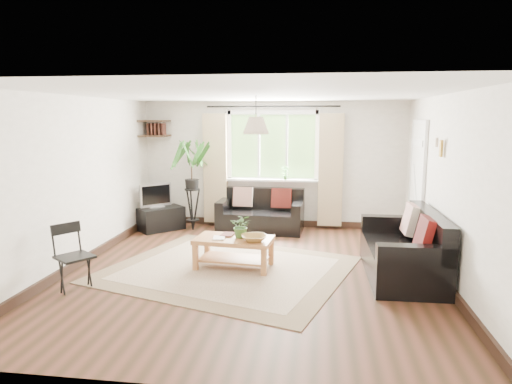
# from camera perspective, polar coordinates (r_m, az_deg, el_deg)

# --- Properties ---
(floor) EXTENTS (5.50, 5.50, 0.00)m
(floor) POSITION_cam_1_polar(r_m,az_deg,el_deg) (6.37, -0.50, -9.96)
(floor) COLOR black
(floor) RESTS_ON ground
(ceiling) EXTENTS (5.50, 5.50, 0.00)m
(ceiling) POSITION_cam_1_polar(r_m,az_deg,el_deg) (6.01, -0.53, 12.17)
(ceiling) COLOR white
(ceiling) RESTS_ON floor
(wall_back) EXTENTS (5.00, 0.02, 2.40)m
(wall_back) POSITION_cam_1_polar(r_m,az_deg,el_deg) (8.78, 2.10, 3.44)
(wall_back) COLOR beige
(wall_back) RESTS_ON floor
(wall_front) EXTENTS (5.00, 0.02, 2.40)m
(wall_front) POSITION_cam_1_polar(r_m,az_deg,el_deg) (3.43, -7.25, -6.03)
(wall_front) COLOR beige
(wall_front) RESTS_ON floor
(wall_left) EXTENTS (0.02, 5.50, 2.40)m
(wall_left) POSITION_cam_1_polar(r_m,az_deg,el_deg) (6.89, -21.54, 1.16)
(wall_left) COLOR beige
(wall_left) RESTS_ON floor
(wall_right) EXTENTS (0.02, 5.50, 2.40)m
(wall_right) POSITION_cam_1_polar(r_m,az_deg,el_deg) (6.23, 22.89, 0.25)
(wall_right) COLOR beige
(wall_right) RESTS_ON floor
(rug) EXTENTS (3.80, 3.51, 0.02)m
(rug) POSITION_cam_1_polar(r_m,az_deg,el_deg) (6.47, -3.54, -9.57)
(rug) COLOR beige
(rug) RESTS_ON floor
(window) EXTENTS (2.50, 0.16, 2.16)m
(window) POSITION_cam_1_polar(r_m,az_deg,el_deg) (8.71, 2.09, 5.71)
(window) COLOR white
(window) RESTS_ON wall_back
(door) EXTENTS (0.06, 0.96, 2.06)m
(door) POSITION_cam_1_polar(r_m,az_deg,el_deg) (7.89, 19.44, 0.77)
(door) COLOR silver
(door) RESTS_ON wall_right
(corner_shelf) EXTENTS (0.50, 0.50, 0.34)m
(corner_shelf) POSITION_cam_1_polar(r_m,az_deg,el_deg) (9.01, -12.57, 7.77)
(corner_shelf) COLOR black
(corner_shelf) RESTS_ON wall_back
(pendant_lamp) EXTENTS (0.36, 0.36, 0.54)m
(pendant_lamp) POSITION_cam_1_polar(r_m,az_deg,el_deg) (6.40, 0.00, 8.86)
(pendant_lamp) COLOR beige
(pendant_lamp) RESTS_ON ceiling
(wall_sconce) EXTENTS (0.12, 0.12, 0.28)m
(wall_sconce) POSITION_cam_1_polar(r_m,az_deg,el_deg) (6.44, 21.91, 5.44)
(wall_sconce) COLOR beige
(wall_sconce) RESTS_ON wall_right
(sofa_back) EXTENTS (1.60, 0.87, 0.73)m
(sofa_back) POSITION_cam_1_polar(r_m,az_deg,el_deg) (8.49, 0.56, -2.45)
(sofa_back) COLOR black
(sofa_back) RESTS_ON floor
(sofa_right) EXTENTS (1.79, 0.92, 0.84)m
(sofa_right) POSITION_cam_1_polar(r_m,az_deg,el_deg) (6.39, 17.77, -6.41)
(sofa_right) COLOR black
(sofa_right) RESTS_ON floor
(coffee_table) EXTENTS (1.12, 0.69, 0.44)m
(coffee_table) POSITION_cam_1_polar(r_m,az_deg,el_deg) (6.47, -2.77, -7.61)
(coffee_table) COLOR #915D2F
(coffee_table) RESTS_ON floor
(table_plant) EXTENTS (0.30, 0.26, 0.33)m
(table_plant) POSITION_cam_1_polar(r_m,az_deg,el_deg) (6.39, -1.83, -4.26)
(table_plant) COLOR #355D25
(table_plant) RESTS_ON coffee_table
(bowl) EXTENTS (0.42, 0.42, 0.09)m
(bowl) POSITION_cam_1_polar(r_m,az_deg,el_deg) (6.23, -0.28, -5.77)
(bowl) COLOR olive
(bowl) RESTS_ON coffee_table
(book_a) EXTENTS (0.19, 0.24, 0.02)m
(book_a) POSITION_cam_1_polar(r_m,az_deg,el_deg) (6.40, -5.38, -5.72)
(book_a) COLOR white
(book_a) RESTS_ON coffee_table
(book_b) EXTENTS (0.20, 0.25, 0.02)m
(book_b) POSITION_cam_1_polar(r_m,az_deg,el_deg) (6.57, -4.29, -5.26)
(book_b) COLOR #552722
(book_b) RESTS_ON coffee_table
(tv_stand) EXTENTS (0.88, 0.89, 0.43)m
(tv_stand) POSITION_cam_1_polar(r_m,az_deg,el_deg) (8.77, -11.77, -3.28)
(tv_stand) COLOR black
(tv_stand) RESTS_ON floor
(tv) EXTENTS (0.58, 0.58, 0.47)m
(tv) POSITION_cam_1_polar(r_m,az_deg,el_deg) (8.72, -12.44, -0.36)
(tv) COLOR #A5A5AA
(tv) RESTS_ON tv_stand
(palm_stand) EXTENTS (0.68, 0.68, 1.69)m
(palm_stand) POSITION_cam_1_polar(r_m,az_deg,el_deg) (8.58, -8.00, 0.83)
(palm_stand) COLOR black
(palm_stand) RESTS_ON floor
(folding_chair) EXTENTS (0.59, 0.59, 0.82)m
(folding_chair) POSITION_cam_1_polar(r_m,az_deg,el_deg) (6.03, -21.72, -7.69)
(folding_chair) COLOR black
(folding_chair) RESTS_ON floor
(sill_plant) EXTENTS (0.14, 0.10, 0.27)m
(sill_plant) POSITION_cam_1_polar(r_m,az_deg,el_deg) (8.66, 3.66, 2.44)
(sill_plant) COLOR #2D6023
(sill_plant) RESTS_ON window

